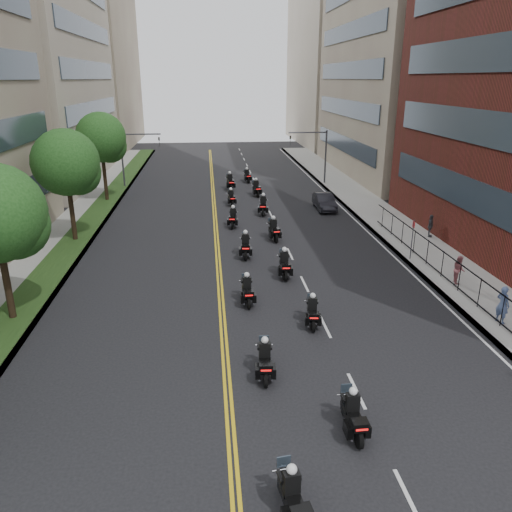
{
  "coord_description": "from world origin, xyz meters",
  "views": [
    {
      "loc": [
        -1.92,
        -9.98,
        10.71
      ],
      "look_at": [
        0.55,
        15.46,
        1.57
      ],
      "focal_mm": 35.0,
      "sensor_mm": 36.0,
      "label": 1
    }
  ],
  "objects": [
    {
      "name": "sidewalk_left",
      "position": [
        -12.0,
        25.0,
        0.07
      ],
      "size": [
        4.0,
        90.0,
        0.15
      ],
      "primitive_type": "cube",
      "color": "gray",
      "rests_on": "ground"
    },
    {
      "name": "building_left_far",
      "position": [
        -22.0,
        78.0,
        13.0
      ],
      "size": [
        16.0,
        28.0,
        26.0
      ],
      "primitive_type": "cube",
      "color": "gray",
      "rests_on": "ground"
    },
    {
      "name": "building_right_tan",
      "position": [
        21.48,
        48.0,
        15.0
      ],
      "size": [
        15.11,
        28.0,
        30.0
      ],
      "color": "gray",
      "rests_on": "ground"
    },
    {
      "name": "parked_sedan",
      "position": [
        8.0,
        31.21,
        0.68
      ],
      "size": [
        1.53,
        4.18,
        1.37
      ],
      "primitive_type": "imported",
      "rotation": [
        0.0,
        0.0,
        -0.02
      ],
      "color": "black",
      "rests_on": "ground"
    },
    {
      "name": "motorcycle_1",
      "position": [
        2.41,
        2.81,
        0.63
      ],
      "size": [
        0.5,
        2.16,
        1.59
      ],
      "rotation": [
        0.0,
        0.0,
        0.02
      ],
      "color": "black",
      "rests_on": "ground"
    },
    {
      "name": "motorcycle_11",
      "position": [
        2.66,
        36.93,
        0.68
      ],
      "size": [
        0.68,
        2.34,
        1.73
      ],
      "rotation": [
        0.0,
        0.0,
        0.12
      ],
      "color": "black",
      "rests_on": "ground"
    },
    {
      "name": "motorcycle_9",
      "position": [
        2.57,
        30.03,
        0.71
      ],
      "size": [
        0.73,
        2.41,
        1.79
      ],
      "rotation": [
        0.0,
        0.0,
        -0.13
      ],
      "color": "black",
      "rests_on": "ground"
    },
    {
      "name": "iron_fence",
      "position": [
        11.0,
        12.0,
        0.9
      ],
      "size": [
        0.05,
        28.0,
        1.5
      ],
      "color": "black",
      "rests_on": "sidewalk_right"
    },
    {
      "name": "motorcycle_5",
      "position": [
        2.25,
        16.23,
        0.68
      ],
      "size": [
        0.55,
        2.34,
        1.73
      ],
      "rotation": [
        0.0,
        0.0,
        -0.04
      ],
      "color": "black",
      "rests_on": "ground"
    },
    {
      "name": "motorcycle_10",
      "position": [
        0.09,
        33.5,
        0.62
      ],
      "size": [
        0.6,
        2.12,
        1.57
      ],
      "rotation": [
        0.0,
        0.0,
        0.1
      ],
      "color": "black",
      "rests_on": "ground"
    },
    {
      "name": "motorcycle_13",
      "position": [
        2.33,
        43.7,
        0.63
      ],
      "size": [
        0.64,
        2.17,
        1.61
      ],
      "rotation": [
        0.0,
        0.0,
        0.13
      ],
      "color": "black",
      "rests_on": "ground"
    },
    {
      "name": "pedestrian_c",
      "position": [
        13.5,
        22.25,
        0.94
      ],
      "size": [
        0.75,
        1.01,
        1.59
      ],
      "primitive_type": "imported",
      "rotation": [
        0.0,
        0.0,
        1.13
      ],
      "color": "#404248",
      "rests_on": "sidewalk_right"
    },
    {
      "name": "motorcycle_7",
      "position": [
        2.53,
        23.1,
        0.67
      ],
      "size": [
        0.64,
        2.31,
        1.7
      ],
      "rotation": [
        0.0,
        0.0,
        0.1
      ],
      "color": "black",
      "rests_on": "ground"
    },
    {
      "name": "grass_strip",
      "position": [
        -11.2,
        25.0,
        0.17
      ],
      "size": [
        2.0,
        90.0,
        0.04
      ],
      "primitive_type": "cube",
      "color": "#1A3714",
      "rests_on": "sidewalk_left"
    },
    {
      "name": "motorcycle_12",
      "position": [
        0.29,
        40.03,
        0.73
      ],
      "size": [
        0.7,
        2.51,
        1.86
      ],
      "rotation": [
        0.0,
        0.0,
        0.1
      ],
      "color": "black",
      "rests_on": "ground"
    },
    {
      "name": "street_trees",
      "position": [
        -11.05,
        18.61,
        5.13
      ],
      "size": [
        4.4,
        38.4,
        7.98
      ],
      "color": "#322216",
      "rests_on": "ground"
    },
    {
      "name": "traffic_signal_right",
      "position": [
        9.54,
        42.0,
        3.7
      ],
      "size": [
        4.09,
        0.2,
        5.6
      ],
      "color": "#3F3F44",
      "rests_on": "ground"
    },
    {
      "name": "motorcycle_2",
      "position": [
        -0.0,
        6.27,
        0.64
      ],
      "size": [
        0.55,
        2.18,
        1.61
      ],
      "rotation": [
        0.0,
        0.0,
        -0.07
      ],
      "color": "black",
      "rests_on": "ground"
    },
    {
      "name": "building_right_far",
      "position": [
        21.5,
        78.0,
        13.0
      ],
      "size": [
        15.0,
        28.0,
        26.0
      ],
      "primitive_type": "cube",
      "color": "#A79E87",
      "rests_on": "ground"
    },
    {
      "name": "motorcycle_4",
      "position": [
        -0.14,
        12.86,
        0.64
      ],
      "size": [
        0.51,
        2.18,
        1.61
      ],
      "rotation": [
        0.0,
        0.0,
        0.03
      ],
      "color": "black",
      "rests_on": "ground"
    },
    {
      "name": "motorcycle_0",
      "position": [
        -0.04,
        -0.3,
        0.64
      ],
      "size": [
        0.67,
        2.19,
        1.62
      ],
      "rotation": [
        0.0,
        0.0,
        0.14
      ],
      "color": "black",
      "rests_on": "ground"
    },
    {
      "name": "motorcycle_6",
      "position": [
        0.31,
        19.76,
        0.68
      ],
      "size": [
        0.6,
        2.35,
        1.73
      ],
      "rotation": [
        0.0,
        0.0,
        -0.07
      ],
      "color": "black",
      "rests_on": "ground"
    },
    {
      "name": "ground",
      "position": [
        0.0,
        0.0,
        0.0
      ],
      "size": [
        160.0,
        160.0,
        0.0
      ],
      "primitive_type": "plane",
      "color": "black",
      "rests_on": "ground"
    },
    {
      "name": "motorcycle_3",
      "position": [
        2.63,
        10.21,
        0.61
      ],
      "size": [
        0.62,
        2.09,
        1.54
      ],
      "rotation": [
        0.0,
        0.0,
        -0.12
      ],
      "color": "black",
      "rests_on": "ground"
    },
    {
      "name": "motorcycle_8",
      "position": [
        -0.11,
        26.62,
        0.66
      ],
      "size": [
        0.68,
        2.26,
        1.67
      ],
      "rotation": [
        0.0,
        0.0,
        -0.13
      ],
      "color": "black",
      "rests_on": "ground"
    },
    {
      "name": "building_left_mid",
      "position": [
        -21.98,
        48.0,
        17.0
      ],
      "size": [
        16.11,
        28.0,
        34.0
      ],
      "color": "#A79E87",
      "rests_on": "ground"
    },
    {
      "name": "traffic_signal_left",
      "position": [
        -9.54,
        42.0,
        3.7
      ],
      "size": [
        4.09,
        0.2,
        5.6
      ],
      "color": "#3F3F44",
      "rests_on": "ground"
    },
    {
      "name": "sidewalk_right",
      "position": [
        12.0,
        25.0,
        0.07
      ],
      "size": [
        4.0,
        90.0,
        0.15
      ],
      "primitive_type": "cube",
      "color": "gray",
      "rests_on": "ground"
    },
    {
      "name": "pedestrian_b",
      "position": [
        11.49,
        14.06,
        0.92
      ],
      "size": [
        0.75,
        0.87,
        1.53
      ],
      "primitive_type": "imported",
      "rotation": [
        0.0,
        0.0,
        1.31
      ],
      "color": "#965156",
      "rests_on": "sidewalk_right"
    },
    {
      "name": "pedestrian_a",
      "position": [
        11.2,
        9.36,
        1.04
      ],
      "size": [
        0.64,
        0.76,
        1.78
      ],
      "primitive_type": "imported",
      "rotation": [
        0.0,
        0.0,
        1.95
      ],
      "color": "#455680",
      "rests_on": "sidewalk_right"
    }
  ]
}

